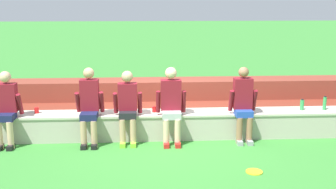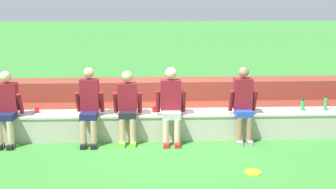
# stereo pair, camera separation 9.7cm
# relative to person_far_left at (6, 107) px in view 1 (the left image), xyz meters

# --- Properties ---
(ground_plane) EXTENTS (80.00, 80.00, 0.00)m
(ground_plane) POSITION_rel_person_far_left_xyz_m (2.91, 0.01, -0.73)
(ground_plane) COLOR #388433
(stone_seating_wall) EXTENTS (8.90, 0.55, 0.51)m
(stone_seating_wall) POSITION_rel_person_far_left_xyz_m (2.91, 0.26, -0.46)
(stone_seating_wall) COLOR #B7AF9E
(stone_seating_wall) RESTS_ON ground
(brick_bleachers) EXTENTS (10.51, 1.31, 0.85)m
(brick_bleachers) POSITION_rel_person_far_left_xyz_m (2.91, 1.53, -0.37)
(brick_bleachers) COLOR maroon
(brick_bleachers) RESTS_ON ground
(person_far_left) EXTENTS (0.53, 0.55, 1.36)m
(person_far_left) POSITION_rel_person_far_left_xyz_m (0.00, 0.00, 0.00)
(person_far_left) COLOR #DBAD89
(person_far_left) RESTS_ON ground
(person_left_of_center) EXTENTS (0.52, 0.58, 1.41)m
(person_left_of_center) POSITION_rel_person_far_left_xyz_m (1.49, 0.00, 0.02)
(person_left_of_center) COLOR tan
(person_left_of_center) RESTS_ON ground
(person_center) EXTENTS (0.53, 0.51, 1.35)m
(person_center) POSITION_rel_person_far_left_xyz_m (2.19, 0.01, -0.00)
(person_center) COLOR tan
(person_center) RESTS_ON ground
(person_right_of_center) EXTENTS (0.56, 0.56, 1.41)m
(person_right_of_center) POSITION_rel_person_far_left_xyz_m (2.99, -0.02, 0.03)
(person_right_of_center) COLOR beige
(person_right_of_center) RESTS_ON ground
(person_far_right) EXTENTS (0.52, 0.49, 1.40)m
(person_far_right) POSITION_rel_person_far_left_xyz_m (4.34, -0.01, 0.02)
(person_far_right) COLOR #996B4C
(person_far_right) RESTS_ON ground
(water_bottle_near_right) EXTENTS (0.07, 0.07, 0.27)m
(water_bottle_near_right) POSITION_rel_person_far_left_xyz_m (6.01, 0.25, -0.09)
(water_bottle_near_right) COLOR green
(water_bottle_near_right) RESTS_ON stone_seating_wall
(water_bottle_center_gap) EXTENTS (0.08, 0.08, 0.22)m
(water_bottle_center_gap) POSITION_rel_person_far_left_xyz_m (5.57, 0.26, -0.12)
(water_bottle_center_gap) COLOR green
(water_bottle_center_gap) RESTS_ON stone_seating_wall
(plastic_cup_left_end) EXTENTS (0.08, 0.08, 0.11)m
(plastic_cup_left_end) POSITION_rel_person_far_left_xyz_m (2.69, 0.27, -0.16)
(plastic_cup_left_end) COLOR red
(plastic_cup_left_end) RESTS_ON stone_seating_wall
(plastic_cup_middle) EXTENTS (0.08, 0.08, 0.11)m
(plastic_cup_middle) POSITION_rel_person_far_left_xyz_m (0.45, 0.32, -0.16)
(plastic_cup_middle) COLOR red
(plastic_cup_middle) RESTS_ON stone_seating_wall
(frisbee) EXTENTS (0.26, 0.26, 0.02)m
(frisbee) POSITION_rel_person_far_left_xyz_m (4.19, -1.49, -0.72)
(frisbee) COLOR yellow
(frisbee) RESTS_ON ground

